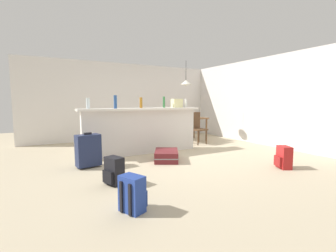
{
  "coord_description": "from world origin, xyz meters",
  "views": [
    {
      "loc": [
        -2.65,
        -4.64,
        1.26
      ],
      "look_at": [
        0.28,
        0.71,
        0.61
      ],
      "focal_mm": 25.14,
      "sensor_mm": 36.0,
      "label": 1
    }
  ],
  "objects_px": {
    "backpack_blue": "(133,194)",
    "bottle_amber": "(141,103)",
    "bottle_clear": "(88,103)",
    "bottle_white": "(186,103)",
    "pendant_lamp": "(186,82)",
    "dining_chair_near_partition": "(197,126)",
    "suitcase_flat_maroon": "(166,155)",
    "backpack_black": "(114,171)",
    "grocery_bag": "(177,103)",
    "dining_table": "(188,120)",
    "backpack_red": "(284,158)",
    "bottle_green": "(164,102)",
    "bottle_blue": "(115,102)",
    "suitcase_upright_navy": "(88,150)"
  },
  "relations": [
    {
      "from": "bottle_blue",
      "to": "bottle_clear",
      "type": "bearing_deg",
      "value": 169.4
    },
    {
      "from": "dining_chair_near_partition",
      "to": "backpack_black",
      "type": "distance_m",
      "value": 3.85
    },
    {
      "from": "bottle_clear",
      "to": "bottle_amber",
      "type": "distance_m",
      "value": 1.23
    },
    {
      "from": "bottle_blue",
      "to": "pendant_lamp",
      "type": "xyz_separation_m",
      "value": [
        2.56,
        1.09,
        0.6
      ]
    },
    {
      "from": "bottle_green",
      "to": "suitcase_flat_maroon",
      "type": "relative_size",
      "value": 0.31
    },
    {
      "from": "bottle_blue",
      "to": "bottle_amber",
      "type": "bearing_deg",
      "value": 11.42
    },
    {
      "from": "bottle_amber",
      "to": "suitcase_upright_navy",
      "type": "distance_m",
      "value": 1.77
    },
    {
      "from": "dining_chair_near_partition",
      "to": "suitcase_flat_maroon",
      "type": "relative_size",
      "value": 1.05
    },
    {
      "from": "dining_table",
      "to": "pendant_lamp",
      "type": "xyz_separation_m",
      "value": [
        -0.08,
        -0.01,
        1.19
      ]
    },
    {
      "from": "pendant_lamp",
      "to": "dining_table",
      "type": "bearing_deg",
      "value": 4.8
    },
    {
      "from": "dining_table",
      "to": "bottle_blue",
      "type": "bearing_deg",
      "value": -157.41
    },
    {
      "from": "bottle_amber",
      "to": "dining_chair_near_partition",
      "type": "bearing_deg",
      "value": 11.54
    },
    {
      "from": "bottle_white",
      "to": "suitcase_flat_maroon",
      "type": "distance_m",
      "value": 1.77
    },
    {
      "from": "dining_chair_near_partition",
      "to": "backpack_black",
      "type": "bearing_deg",
      "value": -144.61
    },
    {
      "from": "bottle_white",
      "to": "grocery_bag",
      "type": "bearing_deg",
      "value": -179.96
    },
    {
      "from": "backpack_black",
      "to": "bottle_amber",
      "type": "bearing_deg",
      "value": 56.73
    },
    {
      "from": "bottle_green",
      "to": "suitcase_upright_navy",
      "type": "relative_size",
      "value": 0.41
    },
    {
      "from": "bottle_white",
      "to": "suitcase_flat_maroon",
      "type": "relative_size",
      "value": 0.25
    },
    {
      "from": "backpack_red",
      "to": "grocery_bag",
      "type": "bearing_deg",
      "value": 109.52
    },
    {
      "from": "bottle_clear",
      "to": "bottle_amber",
      "type": "height_order",
      "value": "bottle_amber"
    },
    {
      "from": "bottle_amber",
      "to": "backpack_red",
      "type": "xyz_separation_m",
      "value": [
        1.84,
        -2.52,
        -1.02
      ]
    },
    {
      "from": "grocery_bag",
      "to": "dining_table",
      "type": "bearing_deg",
      "value": 45.29
    },
    {
      "from": "dining_chair_near_partition",
      "to": "bottle_white",
      "type": "bearing_deg",
      "value": -146.86
    },
    {
      "from": "suitcase_flat_maroon",
      "to": "suitcase_upright_navy",
      "type": "bearing_deg",
      "value": 170.04
    },
    {
      "from": "dining_chair_near_partition",
      "to": "suitcase_flat_maroon",
      "type": "xyz_separation_m",
      "value": [
        -1.75,
        -1.35,
        -0.41
      ]
    },
    {
      "from": "bottle_blue",
      "to": "suitcase_flat_maroon",
      "type": "height_order",
      "value": "bottle_blue"
    },
    {
      "from": "bottle_amber",
      "to": "backpack_black",
      "type": "relative_size",
      "value": 0.6
    },
    {
      "from": "backpack_red",
      "to": "suitcase_upright_navy",
      "type": "distance_m",
      "value": 3.7
    },
    {
      "from": "backpack_red",
      "to": "pendant_lamp",
      "type": "bearing_deg",
      "value": 89.04
    },
    {
      "from": "bottle_blue",
      "to": "backpack_blue",
      "type": "xyz_separation_m",
      "value": [
        -0.6,
        -2.67,
        -1.04
      ]
    },
    {
      "from": "backpack_blue",
      "to": "bottle_white",
      "type": "bearing_deg",
      "value": 47.68
    },
    {
      "from": "bottle_blue",
      "to": "grocery_bag",
      "type": "xyz_separation_m",
      "value": [
        1.63,
        0.08,
        -0.04
      ]
    },
    {
      "from": "backpack_red",
      "to": "backpack_blue",
      "type": "distance_m",
      "value": 3.11
    },
    {
      "from": "backpack_red",
      "to": "suitcase_upright_navy",
      "type": "xyz_separation_m",
      "value": [
        -3.2,
        1.84,
        0.13
      ]
    },
    {
      "from": "bottle_green",
      "to": "backpack_blue",
      "type": "bearing_deg",
      "value": -123.87
    },
    {
      "from": "bottle_white",
      "to": "suitcase_upright_navy",
      "type": "relative_size",
      "value": 0.33
    },
    {
      "from": "backpack_blue",
      "to": "backpack_black",
      "type": "bearing_deg",
      "value": 86.55
    },
    {
      "from": "backpack_blue",
      "to": "backpack_black",
      "type": "relative_size",
      "value": 1.0
    },
    {
      "from": "bottle_white",
      "to": "backpack_blue",
      "type": "relative_size",
      "value": 0.52
    },
    {
      "from": "backpack_blue",
      "to": "bottle_amber",
      "type": "bearing_deg",
      "value": 65.8
    },
    {
      "from": "backpack_blue",
      "to": "bottle_clear",
      "type": "bearing_deg",
      "value": 89.35
    },
    {
      "from": "grocery_bag",
      "to": "suitcase_upright_navy",
      "type": "height_order",
      "value": "grocery_bag"
    },
    {
      "from": "bottle_blue",
      "to": "backpack_blue",
      "type": "distance_m",
      "value": 2.92
    },
    {
      "from": "dining_chair_near_partition",
      "to": "backpack_black",
      "type": "relative_size",
      "value": 2.21
    },
    {
      "from": "dining_chair_near_partition",
      "to": "backpack_black",
      "type": "height_order",
      "value": "dining_chair_near_partition"
    },
    {
      "from": "bottle_amber",
      "to": "bottle_blue",
      "type": "bearing_deg",
      "value": -168.58
    },
    {
      "from": "bottle_blue",
      "to": "bottle_amber",
      "type": "height_order",
      "value": "bottle_blue"
    },
    {
      "from": "pendant_lamp",
      "to": "backpack_black",
      "type": "distance_m",
      "value": 4.47
    },
    {
      "from": "bottle_clear",
      "to": "pendant_lamp",
      "type": "distance_m",
      "value": 3.33
    },
    {
      "from": "backpack_red",
      "to": "bottle_green",
      "type": "bearing_deg",
      "value": 115.69
    }
  ]
}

